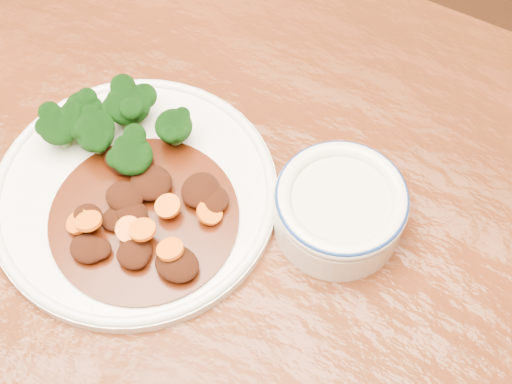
% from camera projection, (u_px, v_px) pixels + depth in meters
% --- Properties ---
extents(dining_table, '(1.56, 1.00, 0.75)m').
position_uv_depth(dining_table, '(142.00, 247.00, 0.83)').
color(dining_table, '#5B2510').
rests_on(dining_table, ground).
extents(dinner_plate, '(0.31, 0.31, 0.02)m').
position_uv_depth(dinner_plate, '(135.00, 193.00, 0.76)').
color(dinner_plate, white).
rests_on(dinner_plate, dining_table).
extents(broccoli_florets, '(0.15, 0.10, 0.05)m').
position_uv_depth(broccoli_florets, '(110.00, 126.00, 0.77)').
color(broccoli_florets, '#75A455').
rests_on(broccoli_florets, dinner_plate).
extents(mince_stew, '(0.20, 0.20, 0.03)m').
position_uv_depth(mince_stew, '(145.00, 213.00, 0.74)').
color(mince_stew, '#451907').
rests_on(mince_stew, dinner_plate).
extents(dip_bowl, '(0.14, 0.14, 0.06)m').
position_uv_depth(dip_bowl, '(340.00, 208.00, 0.73)').
color(dip_bowl, silver).
rests_on(dip_bowl, dining_table).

